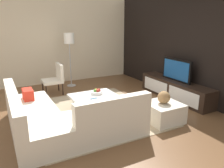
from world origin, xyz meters
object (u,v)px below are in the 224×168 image
at_px(coffee_table, 96,104).
at_px(accent_chair_near, 55,77).
at_px(decorative_ball, 164,97).
at_px(book_stack, 95,100).
at_px(television, 176,70).
at_px(ottoman, 163,112).
at_px(media_console, 175,89).
at_px(sectional_couch, 60,119).
at_px(floor_lamp, 69,42).
at_px(fruit_bowl, 97,92).

distance_m(coffee_table, accent_chair_near, 1.93).
distance_m(decorative_ball, book_stack, 1.46).
height_order(television, ottoman, television).
xyz_separation_m(media_console, sectional_couch, (0.49, -3.30, 0.04)).
bearing_deg(television, ottoman, -51.75).
bearing_deg(book_stack, accent_chair_near, -170.91).
height_order(ottoman, decorative_ball, decorative_ball).
bearing_deg(sectional_couch, floor_lamp, 158.46).
bearing_deg(decorative_ball, accent_chair_near, -152.84).
xyz_separation_m(media_console, floor_lamp, (-2.50, -2.12, 1.18)).
relative_size(sectional_couch, book_stack, 13.45).
relative_size(media_console, accent_chair_near, 2.68).
relative_size(media_console, fruit_bowl, 8.34).
relative_size(accent_chair_near, floor_lamp, 0.51).
bearing_deg(ottoman, sectional_couch, -103.43).
distance_m(fruit_bowl, book_stack, 0.46).
xyz_separation_m(coffee_table, book_stack, (0.22, -0.12, 0.20)).
relative_size(ottoman, fruit_bowl, 2.50).
bearing_deg(fruit_bowl, television, 82.80).
relative_size(media_console, sectional_couch, 1.01).
distance_m(coffee_table, book_stack, 0.32).
bearing_deg(accent_chair_near, television, 46.17).
distance_m(ottoman, book_stack, 1.47).
bearing_deg(television, book_stack, -87.07).
height_order(accent_chair_near, fruit_bowl, accent_chair_near).
relative_size(sectional_couch, fruit_bowl, 8.28).
xyz_separation_m(coffee_table, accent_chair_near, (-1.85, -0.45, 0.29)).
height_order(television, decorative_ball, television).
xyz_separation_m(accent_chair_near, ottoman, (2.93, 1.50, -0.29)).
bearing_deg(sectional_couch, ottoman, 76.57).
distance_m(television, sectional_couch, 3.37).
bearing_deg(media_console, television, 90.00).
height_order(accent_chair_near, floor_lamp, floor_lamp).
bearing_deg(ottoman, floor_lamp, -165.96).
bearing_deg(coffee_table, ottoman, 44.15).
bearing_deg(sectional_couch, television, 98.51).
relative_size(television, accent_chair_near, 1.15).
height_order(sectional_couch, floor_lamp, floor_lamp).
xyz_separation_m(sectional_couch, book_stack, (-0.37, 0.88, 0.11)).
xyz_separation_m(television, ottoman, (0.98, -1.25, -0.59)).
relative_size(floor_lamp, fruit_bowl, 6.04).
distance_m(television, fruit_bowl, 2.24).
relative_size(ottoman, decorative_ball, 2.67).
xyz_separation_m(ottoman, book_stack, (-0.86, -1.17, 0.20)).
bearing_deg(television, sectional_couch, -81.49).
distance_m(floor_lamp, ottoman, 3.79).
relative_size(television, ottoman, 1.43).
relative_size(floor_lamp, ottoman, 2.42).
relative_size(fruit_bowl, book_stack, 1.63).
relative_size(television, fruit_bowl, 3.56).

